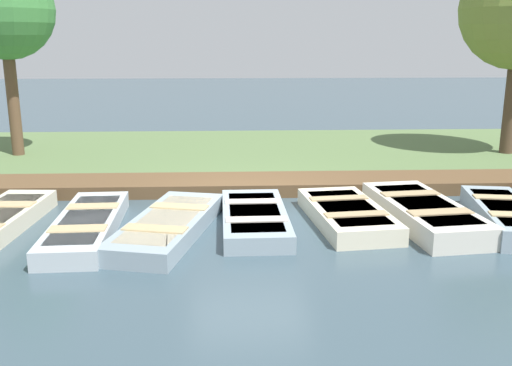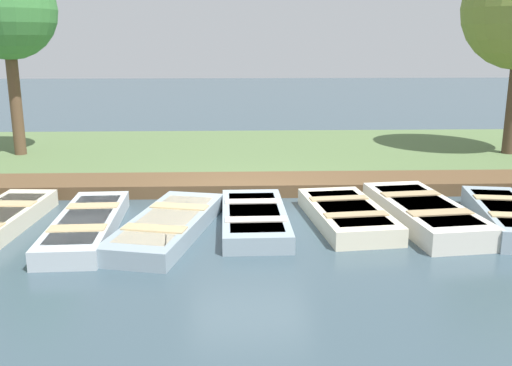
{
  "view_description": "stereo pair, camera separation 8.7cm",
  "coord_description": "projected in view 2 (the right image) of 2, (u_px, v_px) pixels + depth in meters",
  "views": [
    {
      "loc": [
        11.2,
        -0.36,
        3.36
      ],
      "look_at": [
        0.51,
        0.12,
        0.65
      ],
      "focal_mm": 40.0,
      "sensor_mm": 36.0,
      "label": 1
    },
    {
      "loc": [
        11.21,
        -0.27,
        3.36
      ],
      "look_at": [
        0.51,
        0.12,
        0.65
      ],
      "focal_mm": 40.0,
      "sensor_mm": 36.0,
      "label": 2
    }
  ],
  "objects": [
    {
      "name": "ground_plane",
      "position": [
        249.0,
        208.0,
        11.69
      ],
      "size": [
        80.0,
        80.0,
        0.0
      ],
      "primitive_type": "plane",
      "color": "#384C56"
    },
    {
      "name": "shore_bank",
      "position": [
        245.0,
        155.0,
        16.51
      ],
      "size": [
        8.0,
        24.0,
        0.18
      ],
      "color": "#567042",
      "rests_on": "ground_plane"
    },
    {
      "name": "dock_walkway",
      "position": [
        248.0,
        184.0,
        12.99
      ],
      "size": [
        1.37,
        17.77,
        0.28
      ],
      "color": "brown",
      "rests_on": "ground_plane"
    },
    {
      "name": "rowboat_2",
      "position": [
        86.0,
        225.0,
        10.09
      ],
      "size": [
        3.48,
        1.14,
        0.34
      ],
      "rotation": [
        0.0,
        0.0,
        0.04
      ],
      "color": "#B2BCC1",
      "rests_on": "ground_plane"
    },
    {
      "name": "rowboat_3",
      "position": [
        168.0,
        225.0,
        10.08
      ],
      "size": [
        3.6,
        1.91,
        0.33
      ],
      "rotation": [
        0.0,
        0.0,
        -0.23
      ],
      "color": "#8C9EA8",
      "rests_on": "ground_plane"
    },
    {
      "name": "rowboat_4",
      "position": [
        254.0,
        218.0,
        10.5
      ],
      "size": [
        3.02,
        1.22,
        0.33
      ],
      "rotation": [
        0.0,
        0.0,
        0.02
      ],
      "color": "#8C9EA8",
      "rests_on": "ground_plane"
    },
    {
      "name": "rowboat_5",
      "position": [
        347.0,
        214.0,
        10.66
      ],
      "size": [
        2.94,
        1.54,
        0.35
      ],
      "rotation": [
        0.0,
        0.0,
        0.11
      ],
      "color": "beige",
      "rests_on": "ground_plane"
    },
    {
      "name": "rowboat_6",
      "position": [
        424.0,
        213.0,
        10.65
      ],
      "size": [
        3.43,
        1.61,
        0.42
      ],
      "rotation": [
        0.0,
        0.0,
        0.12
      ],
      "color": "beige",
      "rests_on": "ground_plane"
    },
    {
      "name": "rowboat_7",
      "position": [
        506.0,
        216.0,
        10.46
      ],
      "size": [
        3.09,
        1.45,
        0.41
      ],
      "rotation": [
        0.0,
        0.0,
        -0.16
      ],
      "color": "#8C9EA8",
      "rests_on": "ground_plane"
    },
    {
      "name": "park_tree_far_left",
      "position": [
        6.0,
        11.0,
        15.24
      ],
      "size": [
        2.65,
        2.65,
        5.45
      ],
      "color": "brown",
      "rests_on": "ground_plane"
    }
  ]
}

